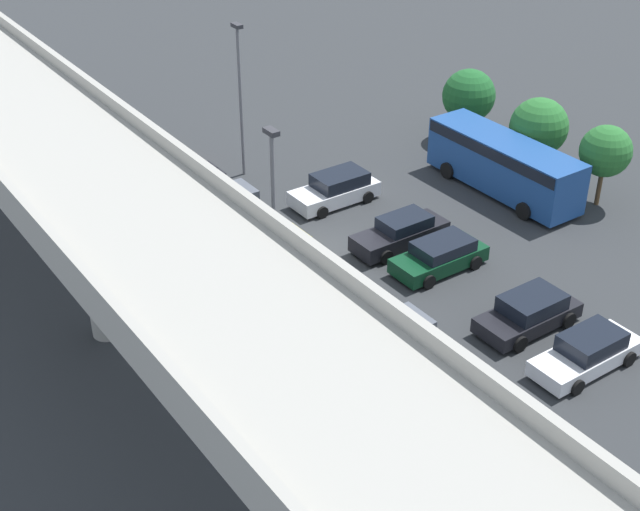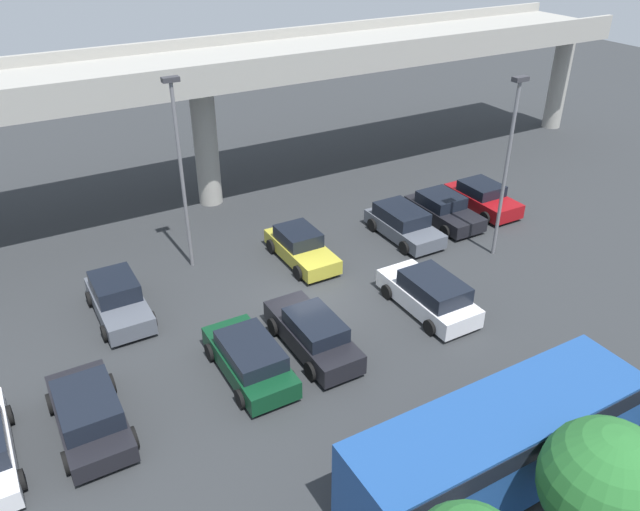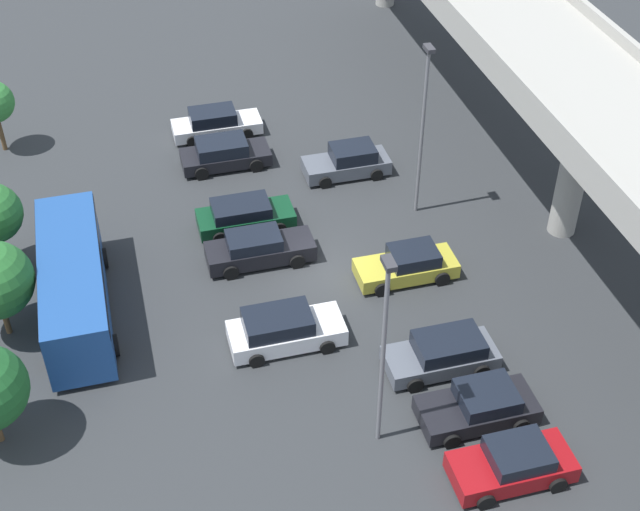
% 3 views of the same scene
% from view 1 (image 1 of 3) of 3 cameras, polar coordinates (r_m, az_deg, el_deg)
% --- Properties ---
extents(ground_plane, '(114.79, 114.79, 0.00)m').
position_cam_1_polar(ground_plane, '(42.27, 1.15, 0.37)').
color(ground_plane, '#2D3033').
extents(highway_overpass, '(54.85, 6.47, 8.27)m').
position_cam_1_polar(highway_overpass, '(34.20, -14.76, 4.63)').
color(highway_overpass, '#9E9B93').
rests_on(highway_overpass, ground_plane).
extents(parked_car_0, '(2.02, 4.80, 1.50)m').
position_cam_1_polar(parked_car_0, '(36.02, 16.76, -5.95)').
color(parked_car_0, silver).
rests_on(parked_car_0, ground_plane).
extents(parked_car_1, '(2.17, 4.57, 1.51)m').
position_cam_1_polar(parked_car_1, '(37.61, 13.23, -3.58)').
color(parked_car_1, black).
rests_on(parked_car_1, ground_plane).
extents(parked_car_2, '(2.07, 4.37, 1.59)m').
position_cam_1_polar(parked_car_2, '(35.50, 3.77, -5.00)').
color(parked_car_2, '#515660').
rests_on(parked_car_2, ground_plane).
extents(parked_car_3, '(2.12, 4.54, 1.44)m').
position_cam_1_polar(parked_car_3, '(40.80, 7.69, -0.02)').
color(parked_car_3, '#0C381E').
rests_on(parked_car_3, ground_plane).
extents(parked_car_4, '(1.98, 4.86, 1.53)m').
position_cam_1_polar(parked_car_4, '(42.39, 5.20, 1.46)').
color(parked_car_4, black).
rests_on(parked_car_4, ground_plane).
extents(parked_car_5, '(2.03, 4.46, 1.48)m').
position_cam_1_polar(parked_car_5, '(41.25, -3.83, 0.56)').
color(parked_car_5, gold).
rests_on(parked_car_5, ground_plane).
extents(parked_car_6, '(2.18, 4.67, 1.60)m').
position_cam_1_polar(parked_car_6, '(46.15, 1.03, 4.27)').
color(parked_car_6, silver).
rests_on(parked_car_6, ground_plane).
extents(parked_car_7, '(2.15, 4.42, 1.49)m').
position_cam_1_polar(parked_car_7, '(45.68, -6.97, 3.67)').
color(parked_car_7, '#515660').
rests_on(parked_car_7, ground_plane).
extents(parked_car_8, '(2.24, 4.39, 1.45)m').
position_cam_1_polar(parked_car_8, '(47.84, -8.97, 4.77)').
color(parked_car_8, black).
rests_on(parked_car_8, ground_plane).
extents(parked_car_9, '(2.16, 4.30, 1.49)m').
position_cam_1_polar(parked_car_9, '(50.07, -10.51, 5.90)').
color(parked_car_9, maroon).
rests_on(parked_car_9, ground_plane).
extents(shuttle_bus, '(9.19, 2.82, 2.94)m').
position_cam_1_polar(shuttle_bus, '(47.82, 11.70, 5.92)').
color(shuttle_bus, '#1E478C').
rests_on(shuttle_bus, ground_plane).
extents(lamp_post_near_aisle, '(0.70, 0.35, 8.67)m').
position_cam_1_polar(lamp_post_near_aisle, '(34.74, -2.97, 2.55)').
color(lamp_post_near_aisle, slate).
rests_on(lamp_post_near_aisle, ground_plane).
extents(lamp_post_mid_lot, '(0.70, 0.35, 8.41)m').
position_cam_1_polar(lamp_post_mid_lot, '(47.74, -5.14, 10.52)').
color(lamp_post_mid_lot, slate).
rests_on(lamp_post_mid_lot, ground_plane).
extents(tree_front_centre, '(2.64, 2.64, 4.33)m').
position_cam_1_polar(tree_front_centre, '(47.23, 17.82, 6.37)').
color(tree_front_centre, brown).
rests_on(tree_front_centre, ground_plane).
extents(tree_front_right, '(3.17, 3.17, 4.41)m').
position_cam_1_polar(tree_front_right, '(49.68, 13.83, 7.99)').
color(tree_front_right, brown).
rests_on(tree_front_right, ground_plane).
extents(tree_front_far_right, '(3.11, 3.11, 4.29)m').
position_cam_1_polar(tree_front_far_right, '(53.52, 9.50, 10.05)').
color(tree_front_far_right, brown).
rests_on(tree_front_far_right, ground_plane).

